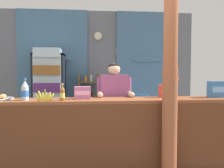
# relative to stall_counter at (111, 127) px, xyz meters

# --- Properties ---
(ground_plane) EXTENTS (8.22, 8.22, 0.00)m
(ground_plane) POSITION_rel_stall_counter_xyz_m (-0.10, 0.83, -0.59)
(ground_plane) COLOR slate
(back_wall_curtained) EXTENTS (4.90, 0.22, 2.86)m
(back_wall_curtained) POSITION_rel_stall_counter_xyz_m (-0.09, 2.77, 0.89)
(back_wall_curtained) COLOR slate
(back_wall_curtained) RESTS_ON ground
(stall_counter) EXTENTS (3.43, 0.49, 0.97)m
(stall_counter) POSITION_rel_stall_counter_xyz_m (0.00, 0.00, 0.00)
(stall_counter) COLOR brown
(stall_counter) RESTS_ON ground
(timber_post) EXTENTS (0.21, 0.19, 2.83)m
(timber_post) POSITION_rel_stall_counter_xyz_m (0.72, -0.26, 0.76)
(timber_post) COLOR #995133
(timber_post) RESTS_ON ground
(drink_fridge) EXTENTS (0.68, 0.63, 1.87)m
(drink_fridge) POSITION_rel_stall_counter_xyz_m (-1.20, 2.21, 0.42)
(drink_fridge) COLOR black
(drink_fridge) RESTS_ON ground
(bottle_shelf_rack) EXTENTS (0.48, 0.28, 1.30)m
(bottle_shelf_rack) POSITION_rel_stall_counter_xyz_m (-0.31, 2.47, 0.09)
(bottle_shelf_rack) COLOR brown
(bottle_shelf_rack) RESTS_ON ground
(plastic_lawn_chair) EXTENTS (0.62, 0.62, 0.86)m
(plastic_lawn_chair) POSITION_rel_stall_counter_xyz_m (0.86, 1.93, -0.10)
(plastic_lawn_chair) COLOR #3884D6
(plastic_lawn_chair) RESTS_ON ground
(shopkeeper) EXTENTS (0.55, 0.42, 1.49)m
(shopkeeper) POSITION_rel_stall_counter_xyz_m (0.10, 0.52, 0.35)
(shopkeeper) COLOR #28282D
(shopkeeper) RESTS_ON ground
(soda_bottle_water) EXTENTS (0.09, 0.09, 0.30)m
(soda_bottle_water) POSITION_rel_stall_counter_xyz_m (-1.15, 0.06, 0.51)
(soda_bottle_water) COLOR silver
(soda_bottle_water) RESTS_ON stall_counter
(soda_bottle_iced_tea) EXTENTS (0.06, 0.06, 0.23)m
(soda_bottle_iced_tea) POSITION_rel_stall_counter_xyz_m (-0.65, -0.02, 0.48)
(soda_bottle_iced_tea) COLOR brown
(soda_bottle_iced_tea) RESTS_ON stall_counter
(snack_box_wafer) EXTENTS (0.23, 0.15, 0.17)m
(snack_box_wafer) POSITION_rel_stall_counter_xyz_m (-0.39, 0.17, 0.47)
(snack_box_wafer) COLOR #B76699
(snack_box_wafer) RESTS_ON stall_counter
(snack_box_crackers) EXTENTS (0.23, 0.11, 0.18)m
(snack_box_crackers) POSITION_rel_stall_counter_xyz_m (0.86, 0.25, 0.47)
(snack_box_crackers) COLOR #E5422D
(snack_box_crackers) RESTS_ON stall_counter
(snack_box_biscuit) EXTENTS (0.19, 0.16, 0.24)m
(snack_box_biscuit) POSITION_rel_stall_counter_xyz_m (1.58, 0.16, 0.50)
(snack_box_biscuit) COLOR #3D75B7
(snack_box_biscuit) RESTS_ON stall_counter
(banana_bunch) EXTENTS (0.26, 0.06, 0.16)m
(banana_bunch) POSITION_rel_stall_counter_xyz_m (-0.87, -0.06, 0.44)
(banana_bunch) COLOR #DBCC42
(banana_bunch) RESTS_ON stall_counter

